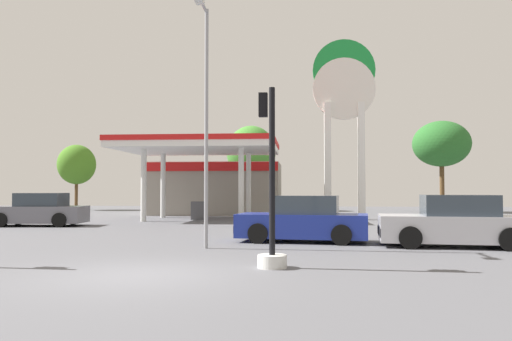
{
  "coord_description": "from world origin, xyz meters",
  "views": [
    {
      "loc": [
        3.43,
        -10.76,
        1.82
      ],
      "look_at": [
        1.28,
        14.39,
        2.77
      ],
      "focal_mm": 35.87,
      "sensor_mm": 36.0,
      "label": 1
    }
  ],
  "objects_px": {
    "car_0": "(454,223)",
    "car_2": "(39,211)",
    "car_1": "(303,221)",
    "tree_1": "(251,152)",
    "traffic_signal_0": "(271,212)",
    "station_pole_sign": "(344,106)",
    "corner_streetlamp": "(205,104)",
    "tree_2": "(441,144)",
    "tree_0": "(77,165)"
  },
  "relations": [
    {
      "from": "traffic_signal_0",
      "to": "car_2",
      "type": "bearing_deg",
      "value": 134.25
    },
    {
      "from": "tree_0",
      "to": "tree_2",
      "type": "bearing_deg",
      "value": -3.52
    },
    {
      "from": "car_1",
      "to": "tree_2",
      "type": "distance_m",
      "value": 27.2
    },
    {
      "from": "car_0",
      "to": "car_1",
      "type": "height_order",
      "value": "car_0"
    },
    {
      "from": "car_2",
      "to": "tree_1",
      "type": "bearing_deg",
      "value": 65.77
    },
    {
      "from": "corner_streetlamp",
      "to": "car_2",
      "type": "bearing_deg",
      "value": 137.93
    },
    {
      "from": "car_1",
      "to": "corner_streetlamp",
      "type": "height_order",
      "value": "corner_streetlamp"
    },
    {
      "from": "tree_2",
      "to": "station_pole_sign",
      "type": "bearing_deg",
      "value": -128.86
    },
    {
      "from": "car_1",
      "to": "tree_2",
      "type": "relative_size",
      "value": 0.64
    },
    {
      "from": "car_0",
      "to": "tree_0",
      "type": "relative_size",
      "value": 0.82
    },
    {
      "from": "station_pole_sign",
      "to": "tree_2",
      "type": "height_order",
      "value": "station_pole_sign"
    },
    {
      "from": "tree_2",
      "to": "corner_streetlamp",
      "type": "height_order",
      "value": "corner_streetlamp"
    },
    {
      "from": "tree_0",
      "to": "tree_2",
      "type": "xyz_separation_m",
      "value": [
        31.36,
        -1.93,
        1.44
      ]
    },
    {
      "from": "car_1",
      "to": "traffic_signal_0",
      "type": "relative_size",
      "value": 1.11
    },
    {
      "from": "tree_0",
      "to": "corner_streetlamp",
      "type": "relative_size",
      "value": 0.78
    },
    {
      "from": "car_0",
      "to": "traffic_signal_0",
      "type": "xyz_separation_m",
      "value": [
        -5.59,
        -4.86,
        0.54
      ]
    },
    {
      "from": "tree_2",
      "to": "car_0",
      "type": "bearing_deg",
      "value": -104.39
    },
    {
      "from": "tree_1",
      "to": "tree_2",
      "type": "bearing_deg",
      "value": -7.64
    },
    {
      "from": "car_0",
      "to": "tree_1",
      "type": "xyz_separation_m",
      "value": [
        -9.13,
        27.53,
        4.36
      ]
    },
    {
      "from": "car_0",
      "to": "corner_streetlamp",
      "type": "distance_m",
      "value": 8.76
    },
    {
      "from": "traffic_signal_0",
      "to": "tree_1",
      "type": "relative_size",
      "value": 0.57
    },
    {
      "from": "station_pole_sign",
      "to": "car_2",
      "type": "xyz_separation_m",
      "value": [
        -15.8,
        -6.76,
        -6.2
      ]
    },
    {
      "from": "corner_streetlamp",
      "to": "traffic_signal_0",
      "type": "bearing_deg",
      "value": -57.87
    },
    {
      "from": "car_2",
      "to": "tree_1",
      "type": "xyz_separation_m",
      "value": [
        8.85,
        19.67,
        4.36
      ]
    },
    {
      "from": "car_1",
      "to": "traffic_signal_0",
      "type": "height_order",
      "value": "traffic_signal_0"
    },
    {
      "from": "car_0",
      "to": "car_2",
      "type": "height_order",
      "value": "car_0"
    },
    {
      "from": "car_2",
      "to": "tree_0",
      "type": "relative_size",
      "value": 0.81
    },
    {
      "from": "traffic_signal_0",
      "to": "car_1",
      "type": "bearing_deg",
      "value": 82.54
    },
    {
      "from": "car_0",
      "to": "car_1",
      "type": "relative_size",
      "value": 1.02
    },
    {
      "from": "car_2",
      "to": "corner_streetlamp",
      "type": "bearing_deg",
      "value": -42.07
    },
    {
      "from": "car_0",
      "to": "car_1",
      "type": "distance_m",
      "value": 4.94
    },
    {
      "from": "tree_0",
      "to": "car_0",
      "type": "bearing_deg",
      "value": -47.77
    },
    {
      "from": "tree_0",
      "to": "tree_1",
      "type": "xyz_separation_m",
      "value": [
        15.71,
        0.17,
        1.05
      ]
    },
    {
      "from": "tree_1",
      "to": "tree_2",
      "type": "height_order",
      "value": "tree_1"
    },
    {
      "from": "tree_1",
      "to": "traffic_signal_0",
      "type": "bearing_deg",
      "value": -83.77
    },
    {
      "from": "car_2",
      "to": "tree_2",
      "type": "distance_m",
      "value": 30.52
    },
    {
      "from": "car_2",
      "to": "tree_0",
      "type": "distance_m",
      "value": 20.93
    },
    {
      "from": "station_pole_sign",
      "to": "corner_streetlamp",
      "type": "xyz_separation_m",
      "value": [
        -5.64,
        -15.93,
        -2.47
      ]
    },
    {
      "from": "station_pole_sign",
      "to": "tree_1",
      "type": "relative_size",
      "value": 1.49
    },
    {
      "from": "tree_1",
      "to": "car_2",
      "type": "bearing_deg",
      "value": -114.23
    },
    {
      "from": "traffic_signal_0",
      "to": "station_pole_sign",
      "type": "bearing_deg",
      "value": 80.07
    },
    {
      "from": "tree_0",
      "to": "corner_streetlamp",
      "type": "bearing_deg",
      "value": -59.31
    },
    {
      "from": "car_1",
      "to": "tree_1",
      "type": "xyz_separation_m",
      "value": [
        -4.33,
        26.36,
        4.38
      ]
    },
    {
      "from": "station_pole_sign",
      "to": "tree_2",
      "type": "distance_m",
      "value": 13.95
    },
    {
      "from": "tree_1",
      "to": "tree_2",
      "type": "distance_m",
      "value": 15.8
    },
    {
      "from": "station_pole_sign",
      "to": "traffic_signal_0",
      "type": "xyz_separation_m",
      "value": [
        -3.41,
        -19.48,
        -5.65
      ]
    },
    {
      "from": "tree_2",
      "to": "car_2",
      "type": "bearing_deg",
      "value": -144.36
    },
    {
      "from": "car_1",
      "to": "tree_0",
      "type": "height_order",
      "value": "tree_0"
    },
    {
      "from": "traffic_signal_0",
      "to": "tree_1",
      "type": "distance_m",
      "value": 32.8
    },
    {
      "from": "car_2",
      "to": "tree_1",
      "type": "height_order",
      "value": "tree_1"
    }
  ]
}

